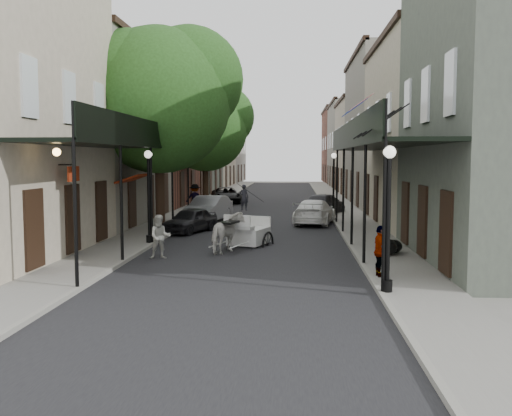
% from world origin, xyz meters
% --- Properties ---
extents(ground, '(140.00, 140.00, 0.00)m').
position_xyz_m(ground, '(0.00, 0.00, 0.00)').
color(ground, gray).
rests_on(ground, ground).
extents(road, '(8.00, 90.00, 0.01)m').
position_xyz_m(road, '(0.00, 20.00, 0.01)').
color(road, black).
rests_on(road, ground).
extents(sidewalk_left, '(2.20, 90.00, 0.12)m').
position_xyz_m(sidewalk_left, '(-5.00, 20.00, 0.06)').
color(sidewalk_left, gray).
rests_on(sidewalk_left, ground).
extents(sidewalk_right, '(2.20, 90.00, 0.12)m').
position_xyz_m(sidewalk_right, '(5.00, 20.00, 0.06)').
color(sidewalk_right, gray).
rests_on(sidewalk_right, ground).
extents(building_row_left, '(5.00, 80.00, 10.50)m').
position_xyz_m(building_row_left, '(-8.60, 30.00, 5.25)').
color(building_row_left, '#C0B29A').
rests_on(building_row_left, ground).
extents(building_row_right, '(5.00, 80.00, 10.50)m').
position_xyz_m(building_row_right, '(8.60, 30.00, 5.25)').
color(building_row_right, gray).
rests_on(building_row_right, ground).
extents(gallery_left, '(2.20, 18.05, 4.88)m').
position_xyz_m(gallery_left, '(-4.79, 6.98, 4.05)').
color(gallery_left, black).
rests_on(gallery_left, sidewalk_left).
extents(gallery_right, '(2.20, 18.05, 4.88)m').
position_xyz_m(gallery_right, '(4.79, 6.98, 4.05)').
color(gallery_right, black).
rests_on(gallery_right, sidewalk_right).
extents(tree_near, '(7.31, 6.80, 9.63)m').
position_xyz_m(tree_near, '(-4.20, 10.18, 6.49)').
color(tree_near, '#382619').
rests_on(tree_near, sidewalk_left).
extents(tree_far, '(6.45, 6.00, 8.61)m').
position_xyz_m(tree_far, '(-4.25, 24.18, 5.84)').
color(tree_far, '#382619').
rests_on(tree_far, sidewalk_left).
extents(lamppost_right_near, '(0.32, 0.32, 3.71)m').
position_xyz_m(lamppost_right_near, '(4.10, -2.00, 2.05)').
color(lamppost_right_near, black).
rests_on(lamppost_right_near, sidewalk_right).
extents(lamppost_left, '(0.32, 0.32, 3.71)m').
position_xyz_m(lamppost_left, '(-4.10, 6.00, 2.05)').
color(lamppost_left, black).
rests_on(lamppost_left, sidewalk_left).
extents(lamppost_right_far, '(0.32, 0.32, 3.71)m').
position_xyz_m(lamppost_right_far, '(4.10, 18.00, 2.05)').
color(lamppost_right_far, black).
rests_on(lamppost_right_far, sidewalk_right).
extents(horse, '(1.33, 1.95, 1.50)m').
position_xyz_m(horse, '(-0.72, 4.37, 0.75)').
color(horse, silver).
rests_on(horse, ground).
extents(carriage, '(2.00, 2.50, 2.52)m').
position_xyz_m(carriage, '(0.02, 6.59, 0.98)').
color(carriage, black).
rests_on(carriage, ground).
extents(pedestrian_walking, '(0.88, 0.76, 1.55)m').
position_xyz_m(pedestrian_walking, '(-2.95, 3.00, 0.78)').
color(pedestrian_walking, beige).
rests_on(pedestrian_walking, ground).
extents(pedestrian_sidewalk_left, '(1.24, 0.82, 1.79)m').
position_xyz_m(pedestrian_sidewalk_left, '(-4.45, 18.62, 1.01)').
color(pedestrian_sidewalk_left, gray).
rests_on(pedestrian_sidewalk_left, sidewalk_left).
extents(pedestrian_sidewalk_right, '(0.46, 0.90, 1.48)m').
position_xyz_m(pedestrian_sidewalk_right, '(4.20, -0.12, 0.86)').
color(pedestrian_sidewalk_right, gray).
rests_on(pedestrian_sidewalk_right, sidewalk_right).
extents(car_left_near, '(2.51, 3.73, 1.18)m').
position_xyz_m(car_left_near, '(-3.19, 10.06, 0.59)').
color(car_left_near, black).
rests_on(car_left_near, ground).
extents(car_left_mid, '(2.30, 4.57, 1.44)m').
position_xyz_m(car_left_mid, '(-2.98, 14.56, 0.72)').
color(car_left_mid, gray).
rests_on(car_left_mid, ground).
extents(car_left_far, '(3.01, 4.83, 1.25)m').
position_xyz_m(car_left_far, '(-3.60, 27.92, 0.62)').
color(car_left_far, black).
rests_on(car_left_far, ground).
extents(car_right_near, '(2.64, 4.81, 1.32)m').
position_xyz_m(car_right_near, '(2.83, 14.00, 0.66)').
color(car_right_near, white).
rests_on(car_right_near, ground).
extents(car_right_far, '(3.16, 4.42, 1.40)m').
position_xyz_m(car_right_far, '(3.60, 19.00, 0.70)').
color(car_right_far, black).
rests_on(car_right_far, ground).
extents(trash_bags, '(0.93, 1.08, 0.57)m').
position_xyz_m(trash_bags, '(5.14, 3.78, 0.39)').
color(trash_bags, black).
rests_on(trash_bags, sidewalk_right).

